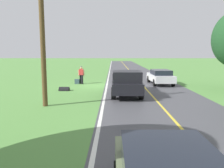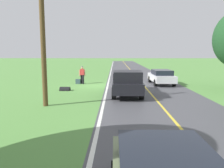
{
  "view_description": "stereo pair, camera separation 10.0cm",
  "coord_description": "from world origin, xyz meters",
  "views": [
    {
      "loc": [
        -1.65,
        20.63,
        3.06
      ],
      "look_at": [
        -1.59,
        8.98,
        1.42
      ],
      "focal_mm": 36.17,
      "sensor_mm": 36.0,
      "label": 1
    },
    {
      "loc": [
        -1.75,
        20.63,
        3.06
      ],
      "look_at": [
        -1.59,
        8.98,
        1.42
      ],
      "focal_mm": 36.17,
      "sensor_mm": 36.0,
      "label": 2
    }
  ],
  "objects": [
    {
      "name": "ground_plane",
      "position": [
        0.0,
        0.0,
        0.0
      ],
      "size": [
        200.0,
        200.0,
        0.0
      ],
      "primitive_type": "plane",
      "color": "#568E42"
    },
    {
      "name": "lane_edge_line",
      "position": [
        -1.05,
        0.0,
        0.01
      ],
      "size": [
        0.16,
        117.6,
        0.0
      ],
      "primitive_type": "cube",
      "color": "silver",
      "rests_on": "ground"
    },
    {
      "name": "lane_centre_line",
      "position": [
        -4.42,
        0.0,
        0.01
      ],
      "size": [
        0.14,
        117.6,
        0.0
      ],
      "primitive_type": "cube",
      "color": "gold",
      "rests_on": "ground"
    },
    {
      "name": "road_surface",
      "position": [
        -4.42,
        0.0,
        0.0
      ],
      "size": [
        7.1,
        120.0,
        0.0
      ],
      "primitive_type": "cube",
      "color": "#47474C",
      "rests_on": "ground"
    },
    {
      "name": "suitcase_carried",
      "position": [
        1.89,
        -1.23,
        0.23
      ],
      "size": [
        0.47,
        0.23,
        0.47
      ],
      "primitive_type": "cube",
      "rotation": [
        0.0,
        0.0,
        1.52
      ],
      "color": "#384C56",
      "rests_on": "ground"
    },
    {
      "name": "drainage_culvert",
      "position": [
        2.31,
        2.67,
        0.0
      ],
      "size": [
        0.8,
        0.6,
        0.6
      ],
      "primitive_type": "cylinder",
      "rotation": [
        0.0,
        1.57,
        0.0
      ],
      "color": "black",
      "rests_on": "ground"
    },
    {
      "name": "pickup_truck_passing",
      "position": [
        -2.59,
        4.65,
        0.97
      ],
      "size": [
        2.14,
        5.42,
        1.82
      ],
      "color": "black",
      "rests_on": "ground"
    },
    {
      "name": "utility_pole_roadside",
      "position": [
        2.26,
        7.96,
        3.97
      ],
      "size": [
        0.28,
        0.28,
        7.94
      ],
      "primitive_type": "cylinder",
      "color": "brown",
      "rests_on": "ground"
    },
    {
      "name": "hitchhiker_walking",
      "position": [
        1.47,
        -1.29,
        0.98
      ],
      "size": [
        0.62,
        0.52,
        1.75
      ],
      "color": "black",
      "rests_on": "ground"
    },
    {
      "name": "sedan_near_oncoming",
      "position": [
        -6.22,
        -1.05,
        0.75
      ],
      "size": [
        2.05,
        4.46,
        1.41
      ],
      "color": "silver",
      "rests_on": "ground"
    }
  ]
}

